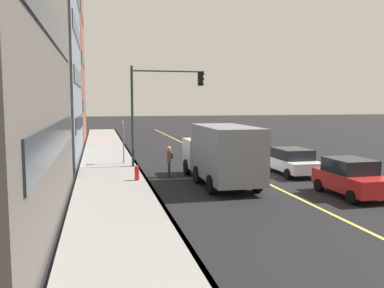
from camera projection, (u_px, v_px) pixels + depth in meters
The scene contains 12 objects.
ground at pixel (250, 175), 23.61m from camera, with size 200.00×200.00×0.00m, color black.
sidewalk_slab at pixel (112, 180), 21.83m from camera, with size 80.00×3.71×0.15m, color gray.
curb_edge at pixel (145, 178), 22.23m from camera, with size 80.00×0.16×0.15m, color slate.
lane_stripe_center at pixel (250, 175), 23.60m from camera, with size 80.00×0.16×0.01m, color #D8CC4C.
car_red at pixel (351, 177), 18.24m from camera, with size 3.89×1.98×1.68m.
car_white at pixel (292, 161), 23.77m from camera, with size 4.31×2.08×1.52m.
car_tan at pixel (243, 146), 31.56m from camera, with size 4.54×1.90×1.62m.
truck_gray at pixel (221, 153), 20.83m from camera, with size 7.60×2.52×3.05m.
pedestrian_with_backpack at pixel (169, 159), 22.86m from camera, with size 0.45×0.42×1.76m.
traffic_light_mast at pixel (159, 99), 25.81m from camera, with size 0.28×4.76×6.47m.
street_sign_post at pixel (123, 139), 26.83m from camera, with size 0.60×0.08×3.08m.
fire_hydrant at pixel (137, 174), 21.22m from camera, with size 0.24×0.24×0.94m.
Camera 1 is at (-21.93, 8.54, 4.23)m, focal length 38.06 mm.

